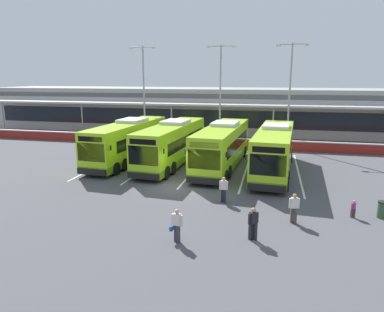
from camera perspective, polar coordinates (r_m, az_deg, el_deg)
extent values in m
plane|color=#4C4C51|center=(24.43, -2.16, -5.16)|extent=(200.00, 200.00, 0.00)
cube|color=#B7B7B2|center=(50.02, 6.05, 7.25)|extent=(70.00, 10.00, 5.50)
cube|color=#19232D|center=(45.11, 5.23, 6.10)|extent=(66.00, 0.08, 2.20)
cube|color=#4C4C51|center=(44.86, 5.30, 9.71)|extent=(68.00, 0.08, 0.60)
cube|color=beige|center=(43.47, 5.00, 8.37)|extent=(67.00, 3.00, 0.24)
cube|color=gray|center=(49.82, 6.13, 10.69)|extent=(70.00, 10.00, 0.50)
cylinder|color=#999999|center=(56.13, -28.57, 5.71)|extent=(0.20, 0.20, 4.20)
cylinder|color=#999999|center=(48.81, -17.54, 5.83)|extent=(0.20, 0.20, 4.20)
cylinder|color=#999999|center=(43.84, -3.36, 5.67)|extent=(0.20, 0.20, 4.20)
cylinder|color=#999999|center=(42.05, 13.13, 5.06)|extent=(0.20, 0.20, 4.20)
cube|color=maroon|center=(38.07, 3.59, 2.14)|extent=(60.00, 0.36, 1.00)
cube|color=#B2B2B2|center=(37.97, 3.61, 2.96)|extent=(60.00, 0.40, 0.10)
cube|color=#9ED11E|center=(32.08, -10.42, 2.50)|extent=(3.34, 12.14, 3.19)
cube|color=#598419|center=(32.34, -10.33, 0.21)|extent=(3.37, 12.16, 0.56)
cube|color=black|center=(32.39, -10.12, 3.05)|extent=(3.21, 9.75, 0.96)
cube|color=black|center=(27.02, -16.20, 0.59)|extent=(2.31, 0.25, 1.40)
cube|color=black|center=(26.82, -16.34, 2.67)|extent=(2.05, 0.22, 0.40)
cube|color=silver|center=(32.71, -9.74, 5.79)|extent=(2.23, 2.93, 0.28)
cube|color=black|center=(27.27, -16.13, -2.54)|extent=(2.46, 0.32, 0.44)
cube|color=black|center=(26.48, -13.19, 1.30)|extent=(0.09, 0.13, 0.36)
cube|color=black|center=(28.04, -18.35, 1.61)|extent=(0.09, 0.13, 0.36)
cylinder|color=black|center=(35.95, -5.29, 1.51)|extent=(0.39, 1.06, 1.04)
cylinder|color=black|center=(36.91, -8.73, 1.71)|extent=(0.39, 1.06, 1.04)
cylinder|color=black|center=(29.06, -11.09, -1.40)|extent=(0.39, 1.06, 1.04)
cylinder|color=black|center=(30.24, -15.10, -1.05)|extent=(0.39, 1.06, 1.04)
cylinder|color=black|center=(27.87, -12.44, -2.07)|extent=(0.39, 1.06, 1.04)
cylinder|color=black|center=(29.10, -16.55, -1.68)|extent=(0.39, 1.06, 1.04)
cube|color=#9ED11E|center=(30.50, -3.30, 2.16)|extent=(3.34, 12.14, 3.19)
cube|color=#598419|center=(30.77, -3.27, -0.25)|extent=(3.37, 12.16, 0.56)
cube|color=black|center=(30.82, -3.05, 2.74)|extent=(3.21, 9.75, 0.96)
cube|color=black|center=(25.09, -8.00, 0.06)|extent=(2.31, 0.25, 1.40)
cube|color=black|center=(24.88, -8.08, 2.30)|extent=(2.05, 0.22, 0.40)
cube|color=silver|center=(31.16, -2.70, 5.62)|extent=(2.23, 2.93, 0.28)
cube|color=black|center=(25.36, -8.00, -3.30)|extent=(2.46, 0.32, 0.44)
cube|color=black|center=(24.76, -4.63, 0.81)|extent=(0.09, 0.13, 0.36)
cube|color=black|center=(25.96, -10.62, 1.19)|extent=(0.09, 0.13, 0.36)
cylinder|color=black|center=(34.70, 1.21, 1.15)|extent=(0.39, 1.06, 1.04)
cylinder|color=black|center=(35.41, -2.52, 1.38)|extent=(0.39, 1.06, 1.04)
cylinder|color=black|center=(27.47, -3.23, -2.00)|extent=(0.39, 1.06, 1.04)
cylinder|color=black|center=(28.36, -7.77, -1.62)|extent=(0.39, 1.06, 1.04)
cylinder|color=black|center=(26.20, -4.28, -2.75)|extent=(0.39, 1.06, 1.04)
cylinder|color=black|center=(27.14, -9.00, -2.32)|extent=(0.39, 1.06, 1.04)
cube|color=#9ED11E|center=(29.42, 5.00, 1.74)|extent=(3.34, 12.14, 3.19)
cube|color=#598419|center=(29.70, 4.95, -0.75)|extent=(3.37, 12.16, 0.56)
cube|color=black|center=(29.76, 5.17, 2.34)|extent=(3.21, 9.75, 0.96)
cube|color=black|center=(23.73, 1.99, -0.56)|extent=(2.31, 0.25, 1.40)
cube|color=black|center=(23.50, 2.00, 1.81)|extent=(2.05, 0.22, 0.40)
cube|color=silver|center=(30.10, 5.46, 5.33)|extent=(2.23, 2.93, 0.28)
cube|color=black|center=(24.01, 1.89, -4.10)|extent=(2.46, 0.32, 0.44)
cube|color=black|center=(23.66, 5.62, 0.22)|extent=(0.09, 0.13, 0.36)
cube|color=black|center=(24.38, -1.10, 0.66)|extent=(0.09, 0.13, 0.36)
cylinder|color=black|center=(33.93, 8.55, 0.74)|extent=(0.39, 1.06, 1.04)
cylinder|color=black|center=(34.34, 4.61, 0.99)|extent=(0.39, 1.06, 1.04)
cylinder|color=black|center=(26.45, 6.02, -2.64)|extent=(0.39, 1.06, 1.04)
cylinder|color=black|center=(26.98, 1.03, -2.26)|extent=(0.39, 1.06, 1.04)
cylinder|color=black|center=(25.12, 5.40, -3.45)|extent=(0.39, 1.06, 1.04)
cylinder|color=black|center=(25.68, 0.17, -3.03)|extent=(0.39, 1.06, 1.04)
cube|color=#9ED11E|center=(28.51, 13.33, 1.08)|extent=(3.34, 12.14, 3.19)
cube|color=#598419|center=(28.79, 13.19, -1.48)|extent=(3.37, 12.16, 0.56)
cube|color=black|center=(28.85, 13.41, 1.71)|extent=(3.21, 9.75, 0.96)
cube|color=black|center=(22.68, 12.31, -1.48)|extent=(2.31, 0.25, 1.40)
cube|color=black|center=(22.45, 12.43, 0.99)|extent=(2.05, 0.22, 0.40)
cube|color=silver|center=(29.20, 13.64, 4.79)|extent=(2.23, 2.93, 0.28)
cube|color=black|center=(22.98, 12.11, -5.17)|extent=(2.46, 0.32, 0.44)
cube|color=black|center=(22.88, 16.05, -0.66)|extent=(0.09, 0.13, 0.36)
cube|color=black|center=(23.09, 8.83, -0.19)|extent=(0.09, 0.13, 0.36)
cylinder|color=black|center=(33.25, 15.81, 0.14)|extent=(0.39, 1.06, 1.04)
cylinder|color=black|center=(33.37, 11.71, 0.41)|extent=(0.39, 1.06, 1.04)
cylinder|color=black|center=(25.68, 15.34, -3.51)|extent=(0.39, 1.06, 1.04)
cylinder|color=black|center=(25.83, 10.03, -3.14)|extent=(0.39, 1.06, 1.04)
cylinder|color=black|center=(24.33, 15.22, -4.40)|extent=(0.39, 1.06, 1.04)
cylinder|color=black|center=(24.49, 9.62, -4.01)|extent=(0.39, 1.06, 1.04)
cube|color=silver|center=(32.80, -13.63, -0.83)|extent=(0.14, 13.00, 0.01)
cube|color=silver|center=(31.16, -6.71, -1.26)|extent=(0.14, 13.00, 0.01)
cube|color=silver|center=(30.02, 0.86, -1.71)|extent=(0.14, 13.00, 0.01)
cube|color=silver|center=(29.45, 8.87, -2.16)|extent=(0.14, 13.00, 0.01)
cube|color=silver|center=(29.47, 17.05, -2.57)|extent=(0.14, 13.00, 0.01)
cube|color=#33333D|center=(16.68, -2.63, -12.44)|extent=(0.16, 0.20, 0.84)
cube|color=#33333D|center=(16.53, -2.27, -12.69)|extent=(0.16, 0.20, 0.84)
cube|color=silver|center=(16.32, -2.48, -10.34)|extent=(0.36, 0.26, 0.56)
cube|color=silver|center=(16.41, -3.20, -10.32)|extent=(0.10, 0.11, 0.54)
cube|color=silver|center=(16.25, -1.75, -10.54)|extent=(0.10, 0.11, 0.54)
sphere|color=tan|center=(16.17, -2.49, -9.07)|extent=(0.22, 0.22, 0.22)
cube|color=#194C9E|center=(16.63, -3.38, -11.73)|extent=(0.15, 0.29, 0.22)
cylinder|color=#194C9E|center=(16.56, -3.38, -11.16)|extent=(0.02, 0.02, 0.16)
cube|color=#4C4238|center=(19.36, 16.04, -9.26)|extent=(0.16, 0.20, 0.84)
cube|color=#4C4238|center=(19.28, 16.57, -9.39)|extent=(0.16, 0.20, 0.84)
cube|color=silver|center=(19.08, 16.44, -7.38)|extent=(0.37, 0.26, 0.56)
cube|color=silver|center=(19.05, 15.78, -7.46)|extent=(0.10, 0.11, 0.54)
cube|color=silver|center=(19.13, 17.08, -7.45)|extent=(0.10, 0.11, 0.54)
sphere|color=tan|center=(18.95, 16.51, -6.27)|extent=(0.22, 0.22, 0.22)
cube|color=#4C4238|center=(21.19, 24.71, -8.49)|extent=(0.14, 0.14, 0.52)
cube|color=#4C4238|center=(21.23, 25.04, -8.48)|extent=(0.14, 0.14, 0.52)
cube|color=#A32D89|center=(21.06, 24.99, -7.38)|extent=(0.25, 0.24, 0.35)
cube|color=#A32D89|center=(20.96, 24.77, -7.51)|extent=(0.08, 0.08, 0.33)
cube|color=#A32D89|center=(21.18, 25.20, -7.35)|extent=(0.08, 0.08, 0.33)
sphere|color=tan|center=(20.99, 25.05, -6.76)|extent=(0.14, 0.14, 0.14)
cube|color=black|center=(17.00, 9.59, -12.11)|extent=(0.22, 0.23, 0.84)
cube|color=black|center=(17.01, 10.28, -12.13)|extent=(0.22, 0.23, 0.84)
cube|color=black|center=(16.72, 10.03, -9.94)|extent=(0.40, 0.39, 0.56)
cube|color=black|center=(16.61, 9.41, -10.19)|extent=(0.13, 0.13, 0.54)
cube|color=black|center=(16.86, 10.63, -9.88)|extent=(0.13, 0.13, 0.54)
sphere|color=tan|center=(16.58, 10.08, -8.70)|extent=(0.22, 0.22, 0.22)
cube|color=black|center=(21.60, 4.98, -6.46)|extent=(0.14, 0.18, 0.84)
cube|color=black|center=(21.47, 5.37, -6.59)|extent=(0.14, 0.18, 0.84)
cube|color=silver|center=(21.31, 5.21, -4.75)|extent=(0.34, 0.23, 0.56)
cube|color=silver|center=(21.35, 4.63, -4.79)|extent=(0.09, 0.10, 0.54)
cube|color=silver|center=(21.30, 5.80, -4.86)|extent=(0.09, 0.10, 0.54)
sphere|color=tan|center=(21.20, 5.24, -3.75)|extent=(0.22, 0.22, 0.22)
cylinder|color=#9E9EA3|center=(41.64, -7.87, 9.90)|extent=(0.20, 0.20, 11.00)
cylinder|color=#9E9EA3|center=(41.73, -8.10, 17.25)|extent=(2.80, 0.10, 0.10)
cube|color=silver|center=(42.24, -9.95, 17.00)|extent=(0.44, 0.28, 0.20)
cube|color=silver|center=(41.24, -6.20, 17.22)|extent=(0.44, 0.28, 0.20)
cylinder|color=#9E9EA3|center=(39.95, 4.64, 9.85)|extent=(0.20, 0.20, 11.00)
cylinder|color=#9E9EA3|center=(40.04, 4.79, 17.52)|extent=(2.80, 0.10, 0.10)
cube|color=silver|center=(40.26, 2.72, 17.38)|extent=(0.44, 0.28, 0.20)
cube|color=silver|center=(39.84, 6.87, 17.36)|extent=(0.44, 0.28, 0.20)
cylinder|color=#9E9EA3|center=(38.91, 15.68, 9.35)|extent=(0.20, 0.20, 11.00)
cylinder|color=#9E9EA3|center=(39.00, 16.17, 17.21)|extent=(2.80, 0.10, 0.10)
cube|color=silver|center=(38.96, 14.01, 17.19)|extent=(0.44, 0.28, 0.20)
cube|color=silver|center=(39.07, 18.30, 16.92)|extent=(0.44, 0.28, 0.20)
cylinder|color=#2D5133|center=(21.85, 28.75, -7.82)|extent=(0.52, 0.52, 0.85)
cylinder|color=black|center=(21.71, 28.88, -6.66)|extent=(0.54, 0.54, 0.08)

